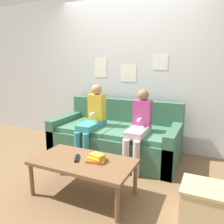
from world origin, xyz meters
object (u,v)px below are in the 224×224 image
(person_left, at_px, (92,118))
(storage_box, at_px, (207,204))
(couch, at_px, (116,138))
(person_right, at_px, (139,125))
(tv_remote, at_px, (77,158))
(coffee_table, at_px, (83,164))

(person_left, relative_size, storage_box, 2.45)
(couch, relative_size, person_right, 1.80)
(person_left, height_order, tv_remote, person_left)
(person_right, bearing_deg, storage_box, -42.33)
(person_right, distance_m, tv_remote, 1.02)
(person_right, relative_size, storage_box, 2.36)
(storage_box, bearing_deg, coffee_table, -175.81)
(tv_remote, xyz_separation_m, storage_box, (1.31, 0.09, -0.24))
(coffee_table, xyz_separation_m, person_left, (-0.41, 0.93, 0.25))
(person_left, bearing_deg, person_right, -0.54)
(tv_remote, distance_m, storage_box, 1.33)
(coffee_table, relative_size, tv_remote, 6.46)
(person_right, bearing_deg, person_left, 179.46)
(couch, relative_size, tv_remote, 11.39)
(person_left, height_order, person_right, person_left)
(tv_remote, bearing_deg, person_left, 81.91)
(tv_remote, relative_size, storage_box, 0.37)
(coffee_table, distance_m, storage_box, 1.25)
(person_right, relative_size, tv_remote, 6.35)
(coffee_table, height_order, storage_box, coffee_table)
(coffee_table, distance_m, person_right, 1.00)
(storage_box, bearing_deg, couch, 142.26)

